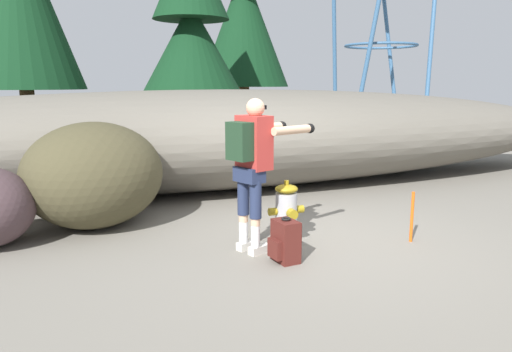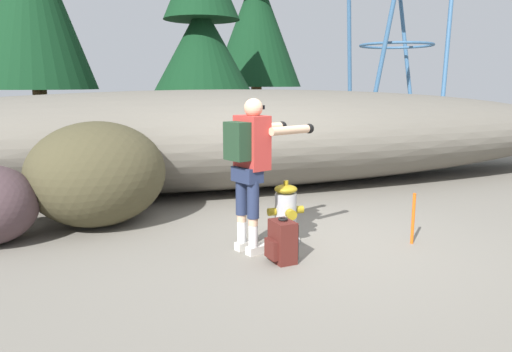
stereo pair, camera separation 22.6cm
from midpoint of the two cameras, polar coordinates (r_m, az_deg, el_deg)
The scene contains 9 objects.
ground_plane at distance 5.84m, azimuth 7.33°, elevation -7.88°, with size 56.00×56.00×0.04m, color slate.
dirt_embankment at distance 8.81m, azimuth -2.06°, elevation 4.38°, with size 15.76×3.20×1.73m, color #666056.
fire_hydrant at distance 5.74m, azimuth 4.60°, elevation -4.46°, with size 0.43×0.39×0.73m.
utility_worker at distance 5.26m, azimuth 0.74°, elevation 2.28°, with size 1.04×0.73×1.68m.
spare_backpack at distance 5.15m, azimuth 4.31°, elevation -7.64°, with size 0.31×0.32×0.47m.
boulder_large at distance 6.65m, azimuth -17.03°, elevation 0.23°, with size 1.82×1.59×1.36m, color #45402A.
pine_tree_left at distance 12.00m, azimuth -5.74°, elevation 15.96°, with size 2.75×2.75×5.32m.
pine_tree_center at distance 15.85m, azimuth 0.48°, elevation 19.31°, with size 2.78×2.78×7.70m.
survey_stake at distance 5.99m, azimuth 18.83°, elevation -4.71°, with size 0.04×0.04×0.60m, color #E55914.
Camera 2 is at (-2.29, -5.04, 1.83)m, focal length 34.43 mm.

